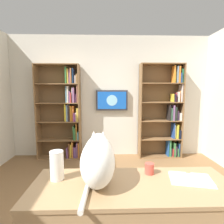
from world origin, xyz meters
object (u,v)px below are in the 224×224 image
at_px(open_binder, 191,179).
at_px(bookshelf_right, 65,113).
at_px(wall_mounted_tv, 112,100).
at_px(desk, 133,199).
at_px(cat, 98,159).
at_px(coffee_mug, 149,169).
at_px(bookshelf_left, 165,112).
at_px(paper_towel_roll, 57,165).

bearing_deg(open_binder, bookshelf_right, -57.33).
height_order(bookshelf_right, wall_mounted_tv, bookshelf_right).
relative_size(wall_mounted_tv, open_binder, 1.91).
height_order(desk, cat, cat).
xyz_separation_m(bookshelf_right, desk, (-1.13, 2.59, -0.37)).
bearing_deg(coffee_mug, cat, 17.00).
bearing_deg(coffee_mug, open_binder, 158.73).
distance_m(bookshelf_right, open_binder, 3.00).
relative_size(wall_mounted_tv, coffee_mug, 7.35).
distance_m(bookshelf_right, desk, 2.84).
bearing_deg(bookshelf_right, bookshelf_left, -179.98).
bearing_deg(open_binder, cat, 1.06).
bearing_deg(open_binder, bookshelf_left, -103.86).
relative_size(bookshelf_right, open_binder, 5.55).
distance_m(paper_towel_roll, coffee_mug, 0.80).
xyz_separation_m(desk, paper_towel_roll, (0.62, -0.12, 0.24)).
bearing_deg(desk, open_binder, -172.08).
xyz_separation_m(wall_mounted_tv, paper_towel_roll, (0.53, 2.55, -0.40)).
xyz_separation_m(wall_mounted_tv, coffee_mug, (-0.26, 2.48, -0.47)).
distance_m(bookshelf_left, desk, 2.84).
bearing_deg(bookshelf_right, paper_towel_roll, 101.69).
bearing_deg(coffee_mug, desk, 48.09).
height_order(bookshelf_left, paper_towel_roll, bookshelf_left).
relative_size(bookshelf_left, paper_towel_roll, 8.59).
height_order(open_binder, coffee_mug, coffee_mug).
height_order(bookshelf_right, open_binder, bookshelf_right).
bearing_deg(desk, cat, -10.95).
height_order(wall_mounted_tv, cat, wall_mounted_tv).
bearing_deg(open_binder, desk, 7.92).
bearing_deg(bookshelf_left, bookshelf_right, 0.02).
height_order(desk, paper_towel_roll, paper_towel_roll).
distance_m(wall_mounted_tv, coffee_mug, 2.54).
bearing_deg(cat, desk, 169.05).
xyz_separation_m(paper_towel_roll, coffee_mug, (-0.79, -0.07, -0.07)).
height_order(bookshelf_right, paper_towel_roll, bookshelf_right).
relative_size(bookshelf_left, wall_mounted_tv, 2.94).
xyz_separation_m(bookshelf_left, desk, (1.11, 2.59, -0.37)).
distance_m(cat, coffee_mug, 0.49).
height_order(wall_mounted_tv, desk, wall_mounted_tv).
bearing_deg(paper_towel_roll, coffee_mug, -174.68).
distance_m(cat, open_binder, 0.79).
bearing_deg(bookshelf_right, wall_mounted_tv, -175.41).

